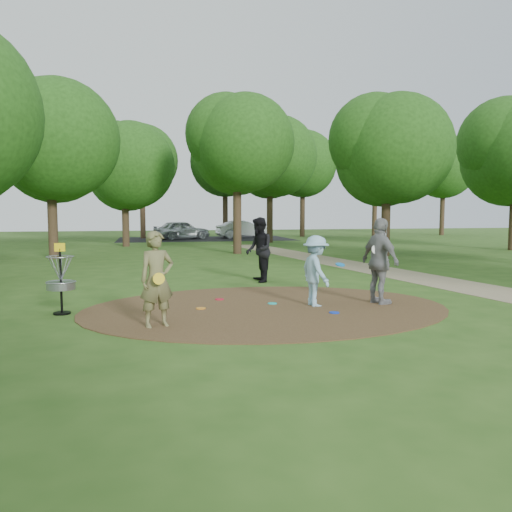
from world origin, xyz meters
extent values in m
plane|color=#2D5119|center=(0.00, 0.00, 0.00)|extent=(100.00, 100.00, 0.00)
cylinder|color=#47301C|center=(0.00, 0.00, 0.01)|extent=(8.40, 8.40, 0.02)
cube|color=#8C7A5B|center=(6.50, 2.00, 0.01)|extent=(7.55, 39.89, 0.01)
cube|color=black|center=(2.00, 30.00, 0.00)|extent=(14.00, 8.00, 0.01)
imported|color=brown|center=(-2.50, -1.40, 0.92)|extent=(0.78, 0.64, 1.85)
cylinder|color=yellow|center=(-2.47, -1.68, 0.97)|extent=(0.22, 0.08, 0.22)
imported|color=#8EBDD5|center=(1.16, -0.02, 0.83)|extent=(0.76, 1.15, 1.66)
cylinder|color=blue|center=(1.76, -0.03, 0.97)|extent=(0.26, 0.26, 0.08)
imported|color=black|center=(0.75, 4.22, 1.02)|extent=(0.80, 1.01, 2.04)
cylinder|color=blue|center=(0.98, 4.20, 0.91)|extent=(0.23, 0.11, 0.22)
imported|color=gray|center=(2.74, -0.10, 1.03)|extent=(0.77, 1.30, 2.07)
cylinder|color=white|center=(2.60, -0.14, 1.32)|extent=(0.23, 0.08, 0.22)
cylinder|color=#19C9C7|center=(0.22, 0.40, 0.03)|extent=(0.22, 0.22, 0.02)
cylinder|color=#0C2FCD|center=(1.27, -0.94, 0.03)|extent=(0.22, 0.22, 0.02)
cylinder|color=red|center=(-0.93, 1.23, 0.03)|extent=(0.22, 0.22, 0.02)
imported|color=#B8BDC1|center=(0.07, 29.55, 0.77)|extent=(4.84, 3.18, 1.53)
imported|color=#ACADB4|center=(5.30, 30.52, 0.74)|extent=(4.62, 1.93, 1.49)
cylinder|color=orange|center=(-1.51, 0.16, 0.03)|extent=(0.22, 0.22, 0.02)
cylinder|color=black|center=(-4.50, 0.30, 0.68)|extent=(0.05, 0.05, 1.35)
cylinder|color=black|center=(-4.50, 0.30, 0.02)|extent=(0.36, 0.36, 0.04)
cylinder|color=gray|center=(-4.50, 0.30, 0.62)|extent=(0.60, 0.60, 0.16)
torus|color=gray|center=(-4.50, 0.30, 0.70)|extent=(0.63, 0.63, 0.03)
torus|color=gray|center=(-4.50, 0.30, 1.25)|extent=(0.58, 0.58, 0.02)
cube|color=yellow|center=(-4.50, 0.30, 1.45)|extent=(0.22, 0.02, 0.18)
cylinder|color=#332316|center=(-7.00, 14.00, 1.90)|extent=(0.44, 0.44, 3.80)
sphere|color=#1D4412|center=(-7.00, 14.00, 5.34)|extent=(5.58, 5.58, 5.58)
cylinder|color=#332316|center=(2.00, 15.00, 2.09)|extent=(0.44, 0.44, 4.18)
sphere|color=#1D4412|center=(2.00, 15.00, 5.57)|extent=(5.07, 5.07, 5.07)
cylinder|color=#332316|center=(9.00, 12.00, 1.80)|extent=(0.44, 0.44, 3.61)
sphere|color=#1D4412|center=(9.00, 12.00, 5.09)|extent=(5.39, 5.39, 5.39)
cylinder|color=#332316|center=(-4.00, 22.00, 1.71)|extent=(0.44, 0.44, 3.42)
sphere|color=#1D4412|center=(-4.00, 22.00, 4.94)|extent=(5.51, 5.51, 5.51)
cylinder|color=#332316|center=(6.00, 24.00, 2.19)|extent=(0.44, 0.44, 4.37)
sphere|color=#1D4412|center=(6.00, 24.00, 5.96)|extent=(5.78, 5.78, 5.78)
camera|label=1|loc=(-2.66, -10.99, 2.20)|focal=35.00mm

